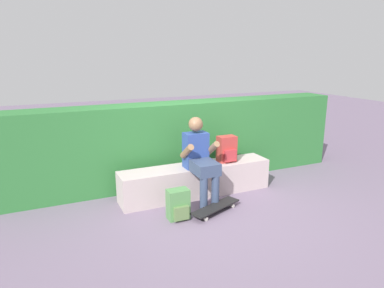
% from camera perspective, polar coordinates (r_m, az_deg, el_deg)
% --- Properties ---
extents(ground_plane, '(24.00, 24.00, 0.00)m').
position_cam_1_polar(ground_plane, '(5.07, 2.85, -9.94)').
color(ground_plane, slate).
extents(bench_main, '(2.34, 0.45, 0.47)m').
position_cam_1_polar(bench_main, '(5.36, 0.69, -5.86)').
color(bench_main, '#BBA8A7').
rests_on(bench_main, ground).
extents(person_skater, '(0.49, 0.62, 1.22)m').
position_cam_1_polar(person_skater, '(5.02, 1.30, -2.11)').
color(person_skater, '#2D4793').
rests_on(person_skater, ground).
extents(skateboard_near_person, '(0.82, 0.48, 0.09)m').
position_cam_1_polar(skateboard_near_person, '(4.85, 3.86, -10.19)').
color(skateboard_near_person, black).
rests_on(skateboard_near_person, ground).
extents(backpack_on_bench, '(0.28, 0.23, 0.40)m').
position_cam_1_polar(backpack_on_bench, '(5.44, 5.68, -0.86)').
color(backpack_on_bench, '#B23833').
rests_on(backpack_on_bench, bench_main).
extents(backpack_on_ground, '(0.28, 0.23, 0.40)m').
position_cam_1_polar(backpack_on_ground, '(4.63, -2.23, -9.83)').
color(backpack_on_ground, '#51894C').
rests_on(backpack_on_ground, ground).
extents(hedge_row, '(5.76, 0.55, 1.32)m').
position_cam_1_polar(hedge_row, '(5.88, -1.66, 0.38)').
color(hedge_row, '#2D7134').
rests_on(hedge_row, ground).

